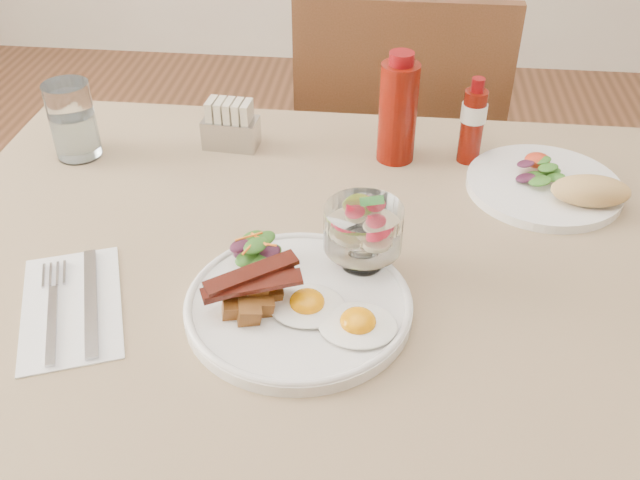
# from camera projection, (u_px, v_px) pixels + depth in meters

# --- Properties ---
(table) EXTENTS (1.33, 0.88, 0.75)m
(table) POSITION_uv_depth(u_px,v_px,m) (390.00, 314.00, 1.00)
(table) COLOR brown
(table) RESTS_ON ground
(chair_far) EXTENTS (0.42, 0.42, 0.93)m
(chair_far) POSITION_uv_depth(u_px,v_px,m) (395.00, 162.00, 1.62)
(chair_far) COLOR brown
(chair_far) RESTS_ON ground
(main_plate) EXTENTS (0.28, 0.28, 0.02)m
(main_plate) POSITION_uv_depth(u_px,v_px,m) (299.00, 306.00, 0.88)
(main_plate) COLOR white
(main_plate) RESTS_ON table
(fried_eggs) EXTENTS (0.17, 0.13, 0.03)m
(fried_eggs) POSITION_uv_depth(u_px,v_px,m) (332.00, 314.00, 0.84)
(fried_eggs) COLOR white
(fried_eggs) RESTS_ON main_plate
(bacon_potato_pile) EXTENTS (0.12, 0.09, 0.05)m
(bacon_potato_pile) POSITION_uv_depth(u_px,v_px,m) (252.00, 293.00, 0.85)
(bacon_potato_pile) COLOR brown
(bacon_potato_pile) RESTS_ON main_plate
(side_salad) EXTENTS (0.07, 0.06, 0.04)m
(side_salad) POSITION_uv_depth(u_px,v_px,m) (256.00, 252.00, 0.92)
(side_salad) COLOR #1A5015
(side_salad) RESTS_ON main_plate
(fruit_cup) EXTENTS (0.10, 0.10, 0.10)m
(fruit_cup) POSITION_uv_depth(u_px,v_px,m) (363.00, 228.00, 0.90)
(fruit_cup) COLOR white
(fruit_cup) RESTS_ON main_plate
(second_plate) EXTENTS (0.24, 0.24, 0.06)m
(second_plate) POSITION_uv_depth(u_px,v_px,m) (555.00, 186.00, 1.08)
(second_plate) COLOR white
(second_plate) RESTS_ON table
(ketchup_bottle) EXTENTS (0.06, 0.06, 0.18)m
(ketchup_bottle) POSITION_uv_depth(u_px,v_px,m) (398.00, 111.00, 1.13)
(ketchup_bottle) COLOR #610D05
(ketchup_bottle) RESTS_ON table
(hot_sauce_bottle) EXTENTS (0.04, 0.04, 0.14)m
(hot_sauce_bottle) POSITION_uv_depth(u_px,v_px,m) (473.00, 122.00, 1.13)
(hot_sauce_bottle) COLOR #610D05
(hot_sauce_bottle) RESTS_ON table
(sugar_caddy) EXTENTS (0.09, 0.06, 0.08)m
(sugar_caddy) POSITION_uv_depth(u_px,v_px,m) (231.00, 127.00, 1.19)
(sugar_caddy) COLOR #A9A9AE
(sugar_caddy) RESTS_ON table
(water_glass) EXTENTS (0.07, 0.07, 0.13)m
(water_glass) POSITION_uv_depth(u_px,v_px,m) (74.00, 125.00, 1.16)
(water_glass) COLOR white
(water_glass) RESTS_ON table
(napkin_cutlery) EXTENTS (0.19, 0.25, 0.01)m
(napkin_cutlery) POSITION_uv_depth(u_px,v_px,m) (73.00, 305.00, 0.88)
(napkin_cutlery) COLOR white
(napkin_cutlery) RESTS_ON table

